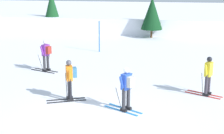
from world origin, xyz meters
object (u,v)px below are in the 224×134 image
at_px(conifer_far_left, 152,13).
at_px(conifer_far_right, 52,8).
at_px(trail_marker_pole, 99,37).
at_px(skier_blue, 127,87).
at_px(skier_orange, 70,78).
at_px(skier_yellow, 208,75).
at_px(skier_purple, 46,54).

relative_size(conifer_far_left, conifer_far_right, 0.90).
bearing_deg(trail_marker_pole, conifer_far_left, 62.46).
distance_m(conifer_far_left, conifer_far_right, 9.29).
bearing_deg(skier_blue, skier_orange, 162.48).
height_order(skier_orange, skier_yellow, same).
relative_size(skier_orange, skier_blue, 1.00).
distance_m(skier_blue, conifer_far_left, 16.34).
relative_size(skier_blue, conifer_far_left, 0.51).
height_order(skier_orange, conifer_far_right, conifer_far_right).
height_order(conifer_far_left, conifer_far_right, conifer_far_right).
height_order(skier_orange, trail_marker_pole, trail_marker_pole).
bearing_deg(conifer_far_left, trail_marker_pole, -117.54).
height_order(skier_yellow, conifer_far_left, conifer_far_left).
height_order(skier_purple, conifer_far_left, conifer_far_left).
distance_m(skier_orange, conifer_far_right, 18.37).
bearing_deg(skier_yellow, conifer_far_left, 102.73).
xyz_separation_m(skier_orange, trail_marker_pole, (-0.73, 9.43, 0.09)).
xyz_separation_m(skier_orange, conifer_far_right, (-6.71, 17.06, 1.24)).
height_order(skier_orange, skier_purple, same).
bearing_deg(skier_purple, skier_yellow, -17.24).
bearing_deg(skier_yellow, skier_purple, 162.76).
xyz_separation_m(conifer_far_left, conifer_far_right, (-9.17, 1.52, 0.14)).
distance_m(skier_yellow, conifer_far_left, 14.38).
bearing_deg(skier_orange, skier_yellow, 15.48).
relative_size(skier_yellow, trail_marker_pole, 0.82).
xyz_separation_m(skier_orange, conifer_far_left, (2.45, 15.54, 1.09)).
height_order(skier_yellow, skier_blue, same).
height_order(skier_blue, conifer_far_left, conifer_far_left).
height_order(trail_marker_pole, conifer_far_left, conifer_far_left).
height_order(skier_yellow, trail_marker_pole, trail_marker_pole).
height_order(skier_yellow, conifer_far_right, conifer_far_right).
distance_m(skier_blue, conifer_far_right, 20.07).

